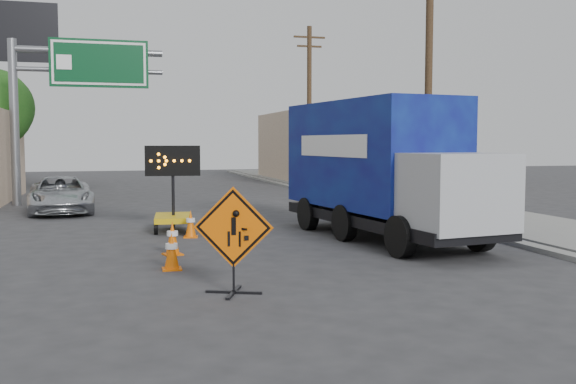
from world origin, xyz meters
name	(u,v)px	position (x,y,z in m)	size (l,w,h in m)	color
ground	(277,296)	(0.00, 0.00, 0.00)	(100.00, 100.00, 0.00)	#2D2D30
curb_right	(354,202)	(7.20, 15.00, 0.06)	(0.40, 60.00, 0.12)	gray
sidewalk_right	(403,201)	(9.50, 15.00, 0.07)	(4.00, 60.00, 0.15)	gray
building_right_far	(354,147)	(13.00, 30.00, 2.30)	(10.00, 14.00, 4.60)	#CAB092
highway_gantry	(66,83)	(-4.43, 17.96, 5.07)	(6.18, 0.38, 6.90)	slate
utility_pole_near	(429,82)	(8.00, 10.00, 4.68)	(1.80, 0.26, 9.00)	#47321E
utility_pole_far	(309,105)	(8.00, 24.00, 4.68)	(1.80, 0.26, 9.00)	#47321E
construction_sign	(233,238)	(-0.68, 0.38, 0.98)	(1.30, 0.94, 1.85)	black
arrow_board	(173,212)	(-0.97, 8.49, 0.57)	(1.59, 1.86, 2.51)	gold
pickup_truck	(61,195)	(-4.54, 14.63, 0.67)	(2.22, 4.81, 1.34)	#B8BCC0
box_truck	(382,177)	(4.36, 5.57, 1.69)	(3.30, 8.08, 3.72)	black
cone_a	(172,251)	(-1.53, 2.77, 0.39)	(0.40, 0.40, 0.77)	#E95F04
cone_b	(172,238)	(-1.35, 4.50, 0.40)	(0.49, 0.49, 0.80)	#E95F04
cone_c	(191,224)	(-0.62, 7.15, 0.38)	(0.44, 0.44, 0.75)	#E95F04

